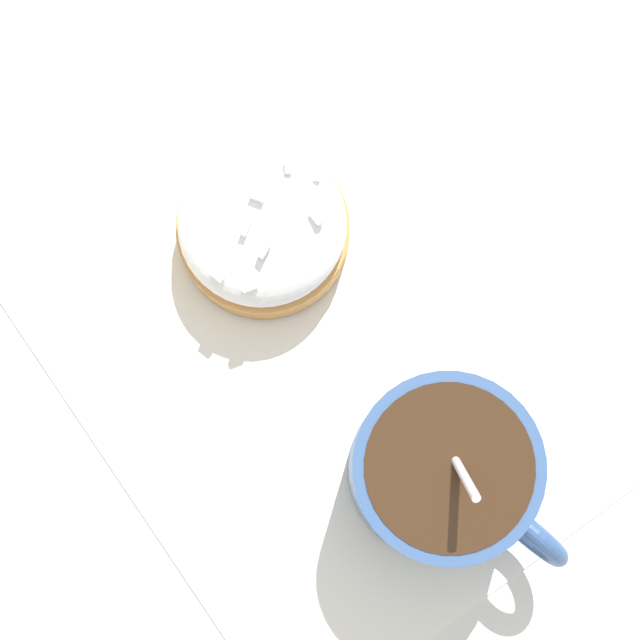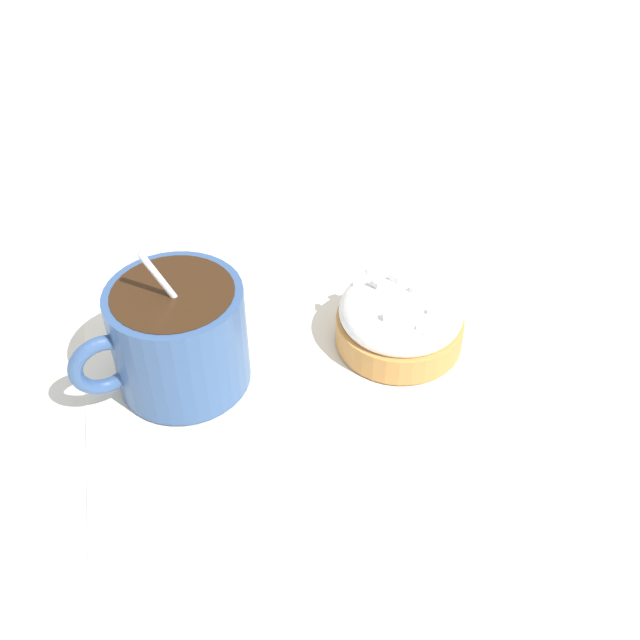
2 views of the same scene
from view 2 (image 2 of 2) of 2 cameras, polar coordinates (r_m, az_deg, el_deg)
name	(u,v)px [view 2 (image 2 of 2)]	position (r m, az deg, el deg)	size (l,w,h in m)	color
ground_plane	(293,357)	(0.51, -2.08, -2.80)	(3.00, 3.00, 0.00)	silver
paper_napkin	(293,355)	(0.50, -2.08, -2.68)	(0.29, 0.27, 0.00)	white
coffee_cup	(178,337)	(0.47, -10.78, -1.32)	(0.11, 0.08, 0.10)	#335184
frosted_pastry	(400,318)	(0.50, 6.13, 0.18)	(0.09, 0.09, 0.05)	#C18442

